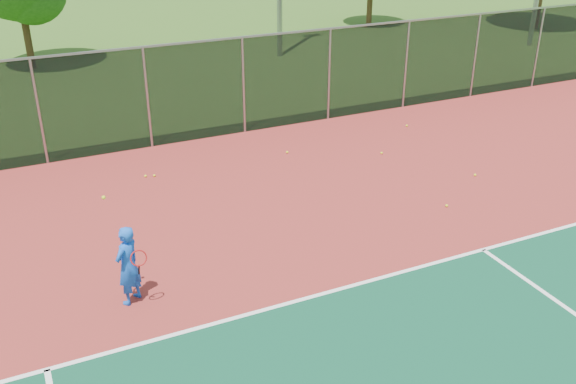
{
  "coord_description": "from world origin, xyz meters",
  "views": [
    {
      "loc": [
        -6.86,
        -6.04,
        7.19
      ],
      "look_at": [
        -1.73,
        5.0,
        1.3
      ],
      "focal_mm": 40.0,
      "sensor_mm": 36.0,
      "label": 1
    }
  ],
  "objects": [
    {
      "name": "ground",
      "position": [
        0.0,
        0.0,
        0.0
      ],
      "size": [
        120.0,
        120.0,
        0.0
      ],
      "primitive_type": "plane",
      "color": "#2C5117",
      "rests_on": "ground"
    },
    {
      "name": "court_apron",
      "position": [
        0.0,
        2.0,
        0.01
      ],
      "size": [
        30.0,
        20.0,
        0.02
      ],
      "primitive_type": "cube",
      "color": "maroon",
      "rests_on": "ground"
    },
    {
      "name": "practice_ball_6",
      "position": [
        2.56,
        5.0,
        0.06
      ],
      "size": [
        0.07,
        0.07,
        0.07
      ],
      "primitive_type": "sphere",
      "color": "yellow",
      "rests_on": "court_apron"
    },
    {
      "name": "practice_ball_7",
      "position": [
        -3.72,
        9.85,
        0.06
      ],
      "size": [
        0.07,
        0.07,
        0.07
      ],
      "primitive_type": "sphere",
      "color": "yellow",
      "rests_on": "court_apron"
    },
    {
      "name": "practice_ball_5",
      "position": [
        2.94,
        8.56,
        0.06
      ],
      "size": [
        0.07,
        0.07,
        0.07
      ],
      "primitive_type": "sphere",
      "color": "yellow",
      "rests_on": "court_apron"
    },
    {
      "name": "tennis_player",
      "position": [
        -5.31,
        4.33,
        0.82
      ],
      "size": [
        0.69,
        0.74,
        2.23
      ],
      "color": "blue",
      "rests_on": "court_apron"
    },
    {
      "name": "practice_ball_3",
      "position": [
        4.4,
        6.16,
        0.06
      ],
      "size": [
        0.07,
        0.07,
        0.07
      ],
      "primitive_type": "sphere",
      "color": "yellow",
      "rests_on": "court_apron"
    },
    {
      "name": "practice_ball_0",
      "position": [
        -3.5,
        9.78,
        0.06
      ],
      "size": [
        0.07,
        0.07,
        0.07
      ],
      "primitive_type": "sphere",
      "color": "yellow",
      "rests_on": "court_apron"
    },
    {
      "name": "fence_back",
      "position": [
        0.0,
        12.0,
        1.56
      ],
      "size": [
        30.0,
        0.06,
        3.03
      ],
      "color": "black",
      "rests_on": "court_apron"
    },
    {
      "name": "practice_ball_1",
      "position": [
        0.46,
        9.78,
        0.06
      ],
      "size": [
        0.07,
        0.07,
        0.07
      ],
      "primitive_type": "sphere",
      "color": "yellow",
      "rests_on": "court_apron"
    },
    {
      "name": "practice_ball_2",
      "position": [
        4.95,
        10.2,
        0.06
      ],
      "size": [
        0.07,
        0.07,
        0.07
      ],
      "primitive_type": "sphere",
      "color": "yellow",
      "rests_on": "court_apron"
    }
  ]
}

